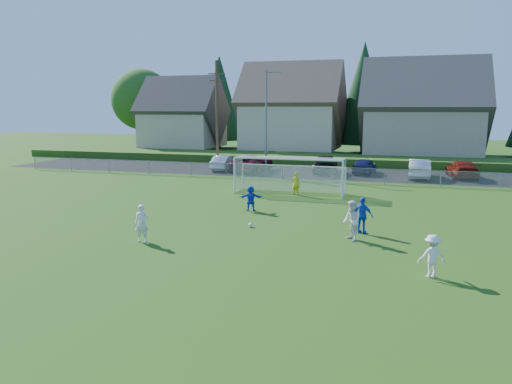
% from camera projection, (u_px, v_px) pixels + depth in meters
% --- Properties ---
extents(ground, '(160.00, 160.00, 0.00)m').
position_uv_depth(ground, '(195.00, 263.00, 18.85)').
color(ground, '#193D0C').
rests_on(ground, ground).
extents(asphalt_lot, '(60.00, 60.00, 0.00)m').
position_uv_depth(asphalt_lot, '(319.00, 172.00, 44.81)').
color(asphalt_lot, black).
rests_on(asphalt_lot, ground).
extents(grass_embankment, '(70.00, 6.00, 0.80)m').
position_uv_depth(grass_embankment, '(331.00, 160.00, 51.82)').
color(grass_embankment, '#1E420F').
rests_on(grass_embankment, ground).
extents(soccer_ball, '(0.22, 0.22, 0.22)m').
position_uv_depth(soccer_ball, '(251.00, 225.00, 24.39)').
color(soccer_ball, white).
rests_on(soccer_ball, ground).
extents(player_white_a, '(0.69, 0.55, 1.64)m').
position_uv_depth(player_white_a, '(142.00, 224.00, 21.59)').
color(player_white_a, white).
rests_on(player_white_a, ground).
extents(player_white_b, '(1.03, 1.09, 1.78)m').
position_uv_depth(player_white_b, '(352.00, 221.00, 21.80)').
color(player_white_b, white).
rests_on(player_white_b, ground).
extents(player_white_c, '(1.10, 0.85, 1.50)m').
position_uv_depth(player_white_c, '(432.00, 256.00, 17.15)').
color(player_white_c, white).
rests_on(player_white_c, ground).
extents(player_blue_a, '(1.07, 0.69, 1.70)m').
position_uv_depth(player_blue_a, '(362.00, 215.00, 23.07)').
color(player_blue_a, blue).
rests_on(player_blue_a, ground).
extents(player_blue_b, '(1.40, 0.80, 1.44)m').
position_uv_depth(player_blue_b, '(251.00, 198.00, 28.13)').
color(player_blue_b, blue).
rests_on(player_blue_b, ground).
extents(goalkeeper, '(0.64, 0.50, 1.55)m').
position_uv_depth(goalkeeper, '(296.00, 183.00, 33.20)').
color(goalkeeper, yellow).
rests_on(goalkeeper, ground).
extents(car_b, '(1.75, 4.20, 1.35)m').
position_uv_depth(car_b, '(223.00, 163.00, 46.34)').
color(car_b, silver).
rests_on(car_b, ground).
extents(car_c, '(3.01, 5.71, 1.53)m').
position_uv_depth(car_c, '(252.00, 163.00, 45.31)').
color(car_c, '#530917').
rests_on(car_c, ground).
extents(car_d, '(2.83, 5.53, 1.54)m').
position_uv_depth(car_d, '(325.00, 164.00, 44.62)').
color(car_d, black).
rests_on(car_d, ground).
extents(car_e, '(2.07, 4.21, 1.38)m').
position_uv_depth(car_e, '(364.00, 166.00, 43.73)').
color(car_e, '#141747').
rests_on(car_e, ground).
extents(car_f, '(1.70, 4.78, 1.57)m').
position_uv_depth(car_f, '(419.00, 169.00, 41.11)').
color(car_f, silver).
rests_on(car_f, ground).
extents(car_g, '(2.45, 5.16, 1.45)m').
position_uv_depth(car_g, '(462.00, 169.00, 41.24)').
color(car_g, maroon).
rests_on(car_g, ground).
extents(soccer_goal, '(7.42, 1.90, 2.50)m').
position_uv_depth(soccer_goal, '(290.00, 170.00, 33.73)').
color(soccer_goal, white).
rests_on(soccer_goal, ground).
extents(chainlink_fence, '(52.06, 0.06, 1.20)m').
position_uv_depth(chainlink_fence, '(307.00, 173.00, 39.51)').
color(chainlink_fence, gray).
rests_on(chainlink_fence, ground).
extents(streetlight, '(1.38, 0.18, 9.00)m').
position_uv_depth(streetlight, '(267.00, 118.00, 43.84)').
color(streetlight, slate).
rests_on(streetlight, ground).
extents(utility_pole, '(1.60, 0.26, 10.00)m').
position_uv_depth(utility_pole, '(217.00, 114.00, 46.17)').
color(utility_pole, '#473321').
rests_on(utility_pole, ground).
extents(houses_row, '(53.90, 11.45, 13.27)m').
position_uv_depth(houses_row, '(359.00, 93.00, 57.13)').
color(houses_row, tan).
rests_on(houses_row, ground).
extents(tree_row, '(65.98, 12.36, 13.80)m').
position_uv_depth(tree_row, '(356.00, 98.00, 63.39)').
color(tree_row, '#382616').
rests_on(tree_row, ground).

